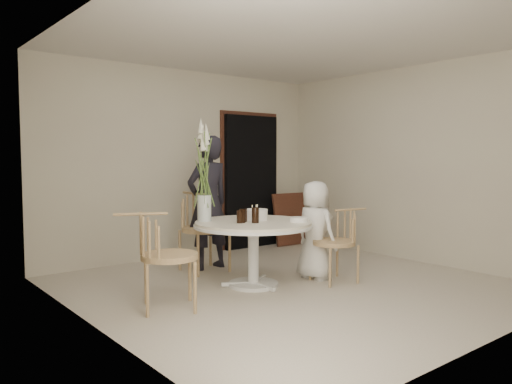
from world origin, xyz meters
TOP-DOWN VIEW (x-y plane):
  - ground at (0.00, 0.00)m, footprint 4.50×4.50m
  - room_shell at (0.00, 0.00)m, footprint 4.50×4.50m
  - doorway at (1.15, 2.19)m, footprint 1.00×0.10m
  - door_trim at (1.15, 2.23)m, footprint 1.12×0.03m
  - table at (-0.35, 0.25)m, footprint 1.33×1.33m
  - picture_frame at (1.79, 1.95)m, footprint 0.65×0.22m
  - chair_far at (-0.37, 1.35)m, footprint 0.57×0.62m
  - chair_right at (0.61, -0.21)m, footprint 0.56×0.53m
  - chair_left at (-1.62, 0.15)m, footprint 0.69×0.66m
  - girl at (-0.25, 1.31)m, footprint 0.65×0.46m
  - boy at (0.43, 0.05)m, footprint 0.39×0.58m
  - birthday_cake at (-0.25, 0.32)m, footprint 0.26×0.26m
  - cola_tumbler_a at (-0.52, 0.24)m, footprint 0.07×0.07m
  - cola_tumbler_b at (-0.41, 0.13)m, footprint 0.08×0.08m
  - cola_tumbler_c at (-0.56, 0.23)m, footprint 0.07×0.07m
  - cola_tumbler_d at (-0.45, 0.29)m, footprint 0.08×0.08m
  - plate_stack at (0.03, -0.08)m, footprint 0.22×0.22m
  - flower_vase at (-0.75, 0.62)m, footprint 0.16×0.16m

SIDE VIEW (x-z plane):
  - ground at x=0.00m, z-range 0.00..0.00m
  - picture_frame at x=1.79m, z-range 0.00..0.85m
  - chair_right at x=0.61m, z-range 0.13..0.98m
  - boy at x=0.43m, z-range 0.00..1.16m
  - chair_left at x=-1.62m, z-range 0.14..1.08m
  - table at x=-0.35m, z-range 0.25..0.98m
  - chair_far at x=-0.37m, z-range 0.15..1.14m
  - plate_stack at x=0.03m, z-range 0.73..0.78m
  - birthday_cake at x=-0.25m, z-range 0.71..0.88m
  - cola_tumbler_c at x=-0.56m, z-range 0.73..0.87m
  - cola_tumbler_d at x=-0.45m, z-range 0.73..0.88m
  - cola_tumbler_a at x=-0.52m, z-range 0.73..0.88m
  - cola_tumbler_b at x=-0.41m, z-range 0.73..0.90m
  - girl at x=-0.25m, z-range 0.00..1.72m
  - doorway at x=1.15m, z-range 0.00..2.10m
  - door_trim at x=1.15m, z-range 0.00..2.22m
  - flower_vase at x=-0.75m, z-range 0.70..1.86m
  - room_shell at x=0.00m, z-range -0.63..3.87m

